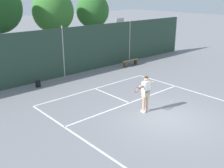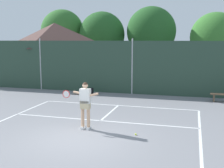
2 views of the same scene
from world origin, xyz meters
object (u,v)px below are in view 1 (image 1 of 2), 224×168
at_px(tennis_player, 146,91).
at_px(tennis_ball, 172,102).
at_px(basketball_hoop, 120,32).
at_px(courtside_bench, 131,61).
at_px(backpack_black, 38,84).

height_order(tennis_player, tennis_ball, tennis_player).
bearing_deg(basketball_hoop, courtside_bench, -113.39).
xyz_separation_m(tennis_ball, backpack_black, (-4.31, 7.09, 0.16)).
xyz_separation_m(tennis_player, courtside_bench, (5.74, 6.69, -0.75)).
bearing_deg(tennis_ball, backpack_black, 121.30).
bearing_deg(tennis_ball, basketball_hoop, 62.91).
distance_m(tennis_player, tennis_ball, 2.31).
distance_m(backpack_black, courtside_bench, 8.02).
xyz_separation_m(backpack_black, courtside_bench, (8.02, -0.23, 0.17)).
xyz_separation_m(tennis_player, backpack_black, (-2.28, 6.91, -0.92)).
bearing_deg(courtside_bench, basketball_hoop, 66.61).
relative_size(basketball_hoop, backpack_black, 7.67).
bearing_deg(basketball_hoop, tennis_player, -126.62).
height_order(tennis_ball, backpack_black, backpack_black).
bearing_deg(tennis_player, basketball_hoop, 53.38).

